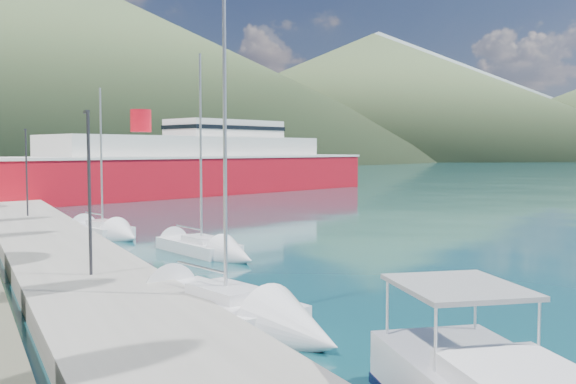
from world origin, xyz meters
TOP-DOWN VIEW (x-y plane):
  - ground at (0.00, 120.00)m, footprint 1400.00×1400.00m
  - quay at (-9.00, 26.00)m, footprint 5.00×88.00m
  - hills_far at (138.59, 618.73)m, footprint 1480.00×900.00m
  - hills_near at (98.04, 372.50)m, footprint 1010.00×520.00m
  - lamp_posts at (-9.00, 13.31)m, footprint 0.15×45.29m
  - sailboat_near at (-5.43, 5.42)m, footprint 4.49×8.73m
  - sailboat_mid at (-1.76, 18.38)m, footprint 3.50×7.98m
  - sailboat_far at (-4.90, 27.88)m, footprint 3.97×7.20m
  - ferry at (12.56, 63.51)m, footprint 53.56×27.85m

SIDE VIEW (x-z plane):
  - ground at x=0.00m, z-range 0.00..0.00m
  - sailboat_mid at x=-1.76m, z-range -5.28..5.84m
  - sailboat_far at x=-4.90m, z-range -4.75..5.33m
  - sailboat_near at x=-5.43m, z-range -5.69..6.34m
  - quay at x=-9.00m, z-range 0.00..0.80m
  - ferry at x=12.56m, z-range -2.05..8.44m
  - lamp_posts at x=-9.00m, z-range 1.05..7.11m
  - hills_near at x=98.04m, z-range -8.32..106.68m
  - hills_far at x=138.59m, z-range -12.61..167.39m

